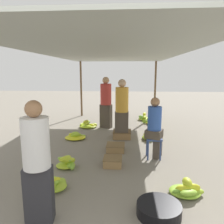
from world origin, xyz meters
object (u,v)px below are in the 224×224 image
at_px(basin_black, 159,210).
at_px(banana_pile_right_3, 187,190).
at_px(vendor_foreground, 37,161).
at_px(vendor_seated, 155,127).
at_px(crate_mid, 116,147).
at_px(banana_pile_right_0, 151,136).
at_px(crate_near, 122,134).
at_px(banana_pile_right_2, 144,118).
at_px(shopper_walking_far, 106,102).
at_px(banana_pile_left_2, 76,136).
at_px(banana_pile_left_1, 67,163).
at_px(crate_far, 113,162).
at_px(banana_pile_right_1, 151,121).
at_px(banana_pile_left_3, 53,184).
at_px(shopper_walking_mid, 122,108).
at_px(stool, 154,142).
at_px(banana_pile_left_0, 87,125).

xyz_separation_m(basin_black, banana_pile_right_3, (0.50, 0.52, 0.01)).
xyz_separation_m(vendor_foreground, vendor_seated, (1.74, 2.25, -0.10)).
bearing_deg(banana_pile_right_3, crate_mid, 122.89).
distance_m(banana_pile_right_0, crate_near, 0.85).
xyz_separation_m(banana_pile_right_2, shopper_walking_far, (-1.42, -1.28, 0.81)).
xyz_separation_m(vendor_seated, banana_pile_left_2, (-2.09, 1.26, -0.65)).
distance_m(banana_pile_right_0, banana_pile_right_3, 2.93).
relative_size(basin_black, banana_pile_left_1, 1.41).
relative_size(vendor_seated, shopper_walking_far, 0.79).
bearing_deg(banana_pile_left_2, banana_pile_right_3, -48.98).
xyz_separation_m(crate_near, shopper_walking_far, (-0.59, 1.13, 0.81)).
xyz_separation_m(vendor_seated, crate_far, (-0.91, -0.50, -0.64)).
distance_m(banana_pile_right_0, banana_pile_right_2, 2.49).
bearing_deg(crate_far, banana_pile_right_0, 62.35).
xyz_separation_m(banana_pile_right_0, banana_pile_right_3, (0.24, -2.92, -0.00)).
bearing_deg(banana_pile_right_1, banana_pile_left_3, -114.21).
distance_m(vendor_seated, crate_far, 1.22).
bearing_deg(vendor_foreground, banana_pile_left_3, 97.85).
height_order(banana_pile_left_3, crate_far, banana_pile_left_3).
bearing_deg(shopper_walking_mid, crate_far, -94.11).
height_order(stool, banana_pile_right_3, stool).
relative_size(vendor_seated, banana_pile_left_3, 2.58).
bearing_deg(vendor_seated, banana_pile_right_1, 85.24).
relative_size(banana_pile_left_0, banana_pile_right_2, 1.15).
bearing_deg(shopper_walking_far, banana_pile_left_2, -118.77).
xyz_separation_m(crate_far, shopper_walking_mid, (0.13, 1.86, 0.80)).
bearing_deg(basin_black, banana_pile_right_0, 85.64).
bearing_deg(shopper_walking_mid, banana_pile_right_2, 71.50).
relative_size(basin_black, banana_pile_left_0, 0.93).
bearing_deg(basin_black, banana_pile_left_2, 120.14).
height_order(banana_pile_left_1, banana_pile_right_0, banana_pile_right_0).
height_order(stool, basin_black, stool).
distance_m(basin_black, crate_far, 1.70).
bearing_deg(vendor_foreground, shopper_walking_mid, 75.03).
distance_m(vendor_foreground, banana_pile_left_1, 1.73).
bearing_deg(stool, vendor_foreground, -127.54).
distance_m(vendor_seated, shopper_walking_far, 2.94).
bearing_deg(banana_pile_left_2, shopper_walking_far, 61.23).
bearing_deg(shopper_walking_far, vendor_seated, -62.62).
xyz_separation_m(banana_pile_right_1, shopper_walking_far, (-1.62, -0.65, 0.81)).
relative_size(vendor_foreground, crate_mid, 3.57).
bearing_deg(banana_pile_left_1, crate_near, 63.93).
relative_size(vendor_seated, banana_pile_left_0, 2.11).
bearing_deg(banana_pile_left_2, banana_pile_left_1, -81.85).
height_order(vendor_foreground, crate_far, vendor_foreground).
xyz_separation_m(stool, banana_pile_left_3, (-1.83, -1.45, -0.31)).
bearing_deg(crate_mid, banana_pile_left_1, -131.45).
bearing_deg(banana_pile_left_2, crate_mid, -36.68).
height_order(vendor_foreground, vendor_seated, vendor_foreground).
bearing_deg(basin_black, crate_far, 115.42).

